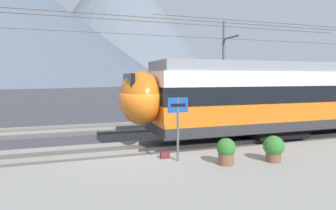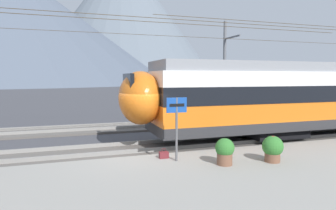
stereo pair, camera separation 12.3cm
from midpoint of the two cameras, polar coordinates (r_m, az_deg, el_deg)
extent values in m
plane|color=#424247|center=(11.40, -6.23, -10.54)|extent=(400.00, 400.00, 0.00)
cube|color=gray|center=(7.58, 0.49, -17.61)|extent=(120.00, 6.82, 0.33)
cube|color=#5B5651|center=(12.47, -7.33, -8.86)|extent=(120.00, 3.00, 0.12)
cube|color=gray|center=(11.75, -6.68, -9.04)|extent=(120.00, 0.07, 0.16)
cube|color=gray|center=(13.12, -7.93, -7.52)|extent=(120.00, 0.07, 0.16)
cube|color=#5B5651|center=(17.97, -10.73, -4.49)|extent=(120.00, 3.00, 0.12)
cube|color=gray|center=(17.24, -10.43, -4.43)|extent=(120.00, 0.07, 0.16)
cube|color=gray|center=(18.65, -11.02, -3.70)|extent=(120.00, 0.07, 0.16)
cube|color=black|center=(15.29, 19.61, -4.82)|extent=(2.80, 2.36, 0.42)
ellipsoid|color=orange|center=(12.22, -5.20, 1.40)|extent=(1.80, 2.72, 2.25)
cube|color=black|center=(12.09, -7.54, 3.35)|extent=(0.16, 1.77, 1.19)
cube|color=black|center=(25.55, 28.06, -1.13)|extent=(2.80, 2.39, 0.42)
ellipsoid|color=#1E429E|center=(21.18, 15.87, 2.92)|extent=(1.80, 2.75, 2.25)
cube|color=black|center=(20.90, 14.76, 4.09)|extent=(0.16, 1.79, 1.19)
cylinder|color=slate|center=(22.31, 11.22, 6.67)|extent=(0.24, 0.24, 7.29)
cube|color=slate|center=(21.67, 12.60, 12.90)|extent=(0.10, 2.21, 0.10)
cylinder|color=#473823|center=(20.83, 13.95, 12.48)|extent=(43.13, 0.02, 0.02)
cylinder|color=#59595B|center=(9.71, 2.06, -4.85)|extent=(0.08, 0.08, 2.14)
cube|color=#19479E|center=(9.60, 2.08, -0.01)|extent=(0.70, 0.06, 0.50)
cube|color=black|center=(9.56, 2.15, -0.03)|extent=(0.52, 0.01, 0.10)
cube|color=maroon|center=(10.23, -0.49, -9.82)|extent=(0.32, 0.18, 0.23)
torus|color=maroon|center=(10.19, -0.49, -8.94)|extent=(0.16, 0.02, 0.16)
cylinder|color=brown|center=(9.67, 11.45, -10.39)|extent=(0.50, 0.50, 0.37)
sphere|color=#33752D|center=(9.58, 11.49, -8.25)|extent=(0.62, 0.62, 0.62)
sphere|color=red|center=(9.54, 11.51, -7.44)|extent=(0.34, 0.34, 0.34)
cylinder|color=brown|center=(10.42, 20.20, -9.60)|extent=(0.50, 0.50, 0.32)
sphere|color=#33752D|center=(10.34, 20.26, -7.63)|extent=(0.69, 0.69, 0.69)
sphere|color=red|center=(10.30, 20.29, -6.79)|extent=(0.38, 0.38, 0.38)
cone|color=slate|center=(218.59, -8.87, 16.69)|extent=(135.52, 135.52, 91.88)
camera|label=1|loc=(0.06, -89.76, 0.02)|focal=30.93mm
camera|label=2|loc=(0.06, 90.24, -0.02)|focal=30.93mm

